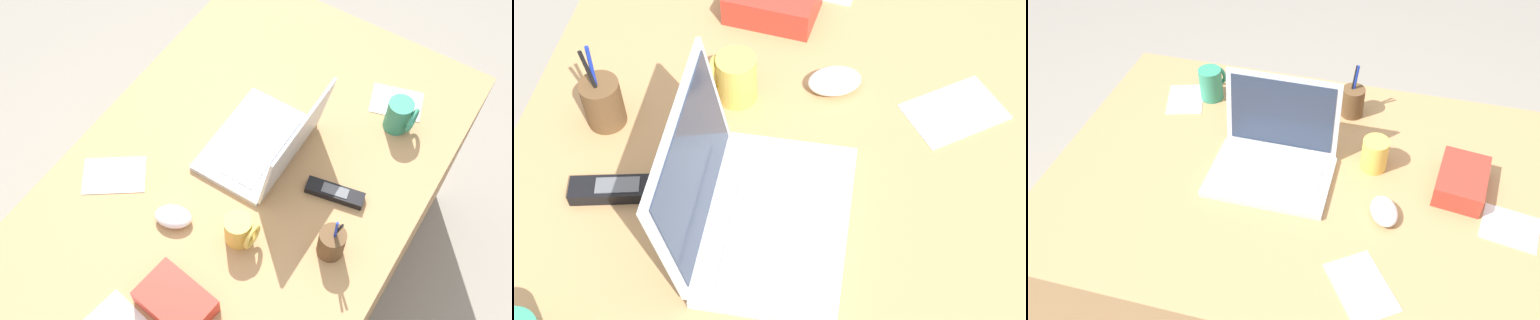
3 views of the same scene
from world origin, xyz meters
The scene contains 11 objects.
desk centered at (0.00, 0.00, 0.38)m, with size 1.52×0.93×0.75m, color tan.
laptop centered at (-0.15, 0.02, 0.80)m, with size 0.33×0.26×0.24m.
computer_mouse centered at (0.16, -0.08, 0.77)m, with size 0.07×0.10×0.04m, color white.
coffee_mug_white centered at (-0.43, 0.28, 0.81)m, with size 0.07×0.08×0.10m.
coffee_mug_tall centered at (0.11, 0.10, 0.80)m, with size 0.07×0.08×0.10m.
cordless_phone centered at (-0.13, 0.24, 0.77)m, with size 0.08×0.16×0.03m.
pen_holder centered at (0.02, 0.31, 0.80)m, with size 0.07×0.07×0.17m.
snack_bag centered at (0.35, 0.06, 0.79)m, with size 0.12×0.18×0.06m, color red.
paper_note_left centered at (0.14, -0.30, 0.76)m, with size 0.12×0.17×0.00m, color white.
paper_note_right centered at (0.47, -0.04, 0.76)m, with size 0.14×0.12×0.00m, color white.
paper_note_front centered at (-0.51, 0.25, 0.76)m, with size 0.11×0.15×0.00m, color white.
Camera 3 is at (0.14, -0.98, 1.78)m, focal length 36.94 mm.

